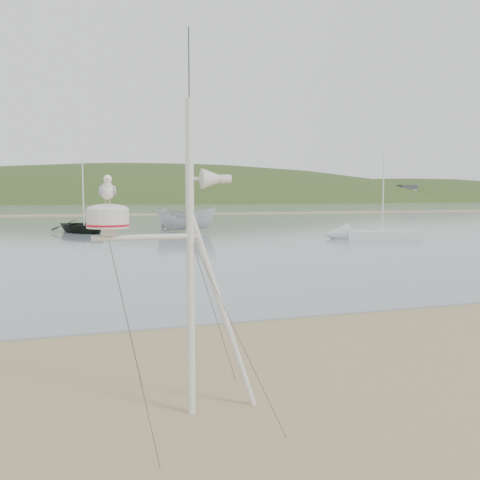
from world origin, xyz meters
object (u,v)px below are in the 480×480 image
object	(u,v)px
boat_dark	(83,199)
boat_white	(186,199)
sailboat_white_near	(359,234)
mast_rig	(187,325)

from	to	relation	value
boat_dark	boat_white	bearing A→B (deg)	-35.70
boat_dark	boat_white	distance (m)	7.69
boat_dark	boat_white	size ratio (longest dim) A/B	1.00
boat_dark	sailboat_white_near	distance (m)	20.32
mast_rig	sailboat_white_near	size ratio (longest dim) A/B	0.76
mast_rig	sailboat_white_near	bearing A→B (deg)	54.71
mast_rig	boat_dark	xyz separation A→B (m)	(-0.81, 33.78, 1.41)
boat_dark	mast_rig	bearing A→B (deg)	-115.58
boat_white	mast_rig	bearing A→B (deg)	-154.94
boat_white	sailboat_white_near	size ratio (longest dim) A/B	0.79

